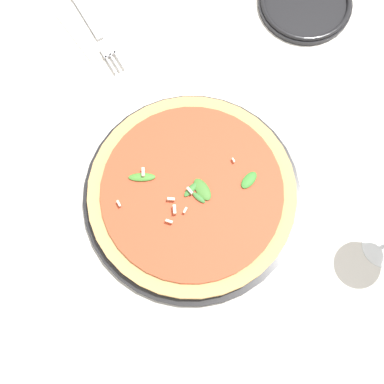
# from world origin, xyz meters

# --- Properties ---
(ground_plane) EXTENTS (6.00, 6.00, 0.00)m
(ground_plane) POSITION_xyz_m (0.00, 0.00, 0.00)
(ground_plane) COLOR silver
(pizza_arugula_main) EXTENTS (0.36, 0.36, 0.05)m
(pizza_arugula_main) POSITION_xyz_m (0.03, -0.04, 0.02)
(pizza_arugula_main) COLOR black
(pizza_arugula_main) RESTS_ON ground_plane
(napkin) EXTENTS (0.14, 0.10, 0.01)m
(napkin) POSITION_xyz_m (-0.34, -0.05, 0.00)
(napkin) COLOR silver
(napkin) RESTS_ON ground_plane
(fork) EXTENTS (0.20, 0.03, 0.00)m
(fork) POSITION_xyz_m (-0.33, -0.05, 0.01)
(fork) COLOR silver
(fork) RESTS_ON ground_plane
(side_plate_white) EXTENTS (0.17, 0.17, 0.02)m
(side_plate_white) POSITION_xyz_m (-0.20, 0.32, 0.01)
(side_plate_white) COLOR black
(side_plate_white) RESTS_ON ground_plane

